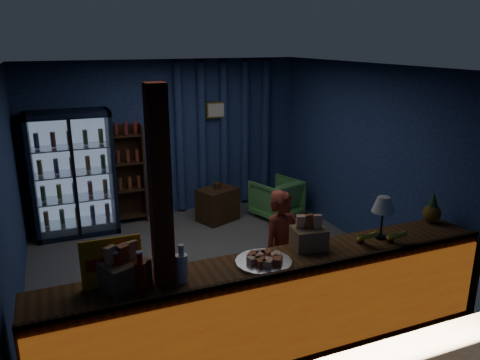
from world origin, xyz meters
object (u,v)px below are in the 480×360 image
Objects in this scene: table_lamp at (383,206)px; green_chair at (276,198)px; pastry_tray at (264,261)px; shopkeeper at (282,252)px.

green_chair is at bearing 82.63° from table_lamp.
table_lamp is (1.34, 0.05, 0.32)m from pastry_tray.
table_lamp is (0.81, -0.59, 0.61)m from shopkeeper.
pastry_tray is 1.38m from table_lamp.
shopkeeper is 3.08× the size of table_lamp.
shopkeeper reaches higher than green_chair.
pastry_tray is at bearing -142.31° from shopkeeper.
table_lamp reaches higher than green_chair.
pastry_tray is (-1.75, -3.20, 0.65)m from green_chair.
pastry_tray is at bearing 43.24° from green_chair.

